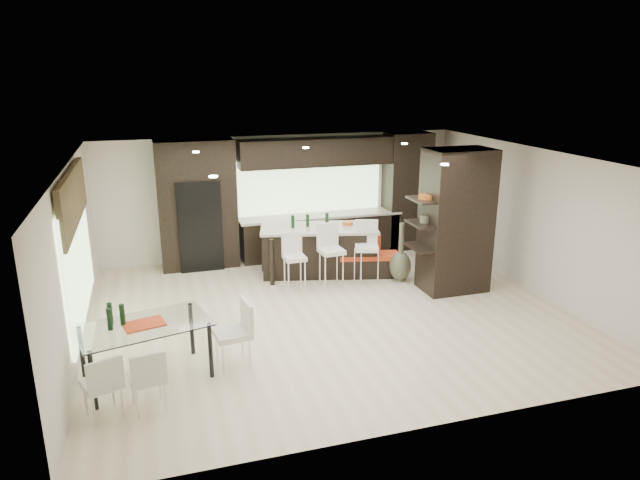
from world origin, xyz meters
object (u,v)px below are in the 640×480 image
object	(u,v)px
dining_table	(147,352)
chair_far	(102,388)
chair_near	(148,381)
stool_left	(295,268)
stool_right	(366,258)
bench	(369,265)
kitchen_island	(319,250)
chair_end	(232,338)
stool_mid	(331,262)
floor_vase	(401,252)

from	to	relation	value
dining_table	chair_far	xyz separation A→B (m)	(-0.52, -0.76, -0.01)
chair_near	stool_left	bearing A→B (deg)	41.65
stool_right	chair_near	bearing A→B (deg)	-123.05
bench	stool_left	bearing A→B (deg)	-155.07
kitchen_island	stool_left	world-z (taller)	kitchen_island
stool_left	bench	world-z (taller)	stool_left
chair_far	chair_end	world-z (taller)	chair_end
stool_mid	stool_right	bearing A→B (deg)	-4.68
chair_near	chair_far	distance (m)	0.52
stool_left	stool_right	xyz separation A→B (m)	(1.45, -0.02, 0.05)
stool_right	dining_table	world-z (taller)	stool_right
stool_right	chair_near	xyz separation A→B (m)	(-4.20, -3.34, -0.11)
bench	dining_table	distance (m)	5.28
stool_right	bench	bearing A→B (deg)	79.43
stool_mid	kitchen_island	bearing A→B (deg)	85.41
kitchen_island	chair_far	distance (m)	5.77
bench	chair_near	size ratio (longest dim) A/B	1.58
chair_end	stool_mid	bearing A→B (deg)	-48.74
stool_mid	stool_right	size ratio (longest dim) A/B	1.00
stool_mid	floor_vase	distance (m)	1.43
floor_vase	dining_table	xyz separation A→B (m)	(-4.89, -2.49, -0.19)
stool_mid	dining_table	bearing A→B (deg)	-148.03
bench	chair_near	world-z (taller)	chair_near
kitchen_island	chair_end	xyz separation A→B (m)	(-2.31, -3.40, -0.04)
chair_end	chair_far	bearing A→B (deg)	107.52
stool_mid	chair_end	xyz separation A→B (m)	(-2.31, -2.57, -0.05)
floor_vase	chair_far	bearing A→B (deg)	-149.03
stool_left	stool_mid	distance (m)	0.73
kitchen_island	stool_right	distance (m)	1.10
chair_end	dining_table	bearing A→B (deg)	83.14
stool_left	chair_near	bearing A→B (deg)	-130.90
stool_right	floor_vase	distance (m)	0.71
dining_table	stool_left	bearing A→B (deg)	29.51
chair_end	bench	bearing A→B (deg)	-54.70
kitchen_island	chair_end	size ratio (longest dim) A/B	2.64
stool_mid	chair_near	world-z (taller)	stool_mid
stool_right	dining_table	size ratio (longest dim) A/B	0.60
stool_mid	dining_table	xyz separation A→B (m)	(-3.47, -2.57, -0.09)
kitchen_island	floor_vase	xyz separation A→B (m)	(1.42, -0.92, 0.10)
chair_near	stool_mid	bearing A→B (deg)	34.77
bench	chair_far	world-z (taller)	chair_far
stool_mid	chair_near	xyz separation A→B (m)	(-3.47, -3.34, -0.11)
dining_table	chair_near	xyz separation A→B (m)	(0.00, -0.76, -0.01)
dining_table	chair_near	bearing A→B (deg)	-103.90
chair_near	chair_far	bearing A→B (deg)	170.95
dining_table	floor_vase	bearing A→B (deg)	13.03
stool_mid	stool_right	world-z (taller)	stool_right
stool_left	chair_end	size ratio (longest dim) A/B	1.00
bench	chair_end	bearing A→B (deg)	-124.15
bench	chair_end	xyz separation A→B (m)	(-3.23, -2.92, 0.21)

